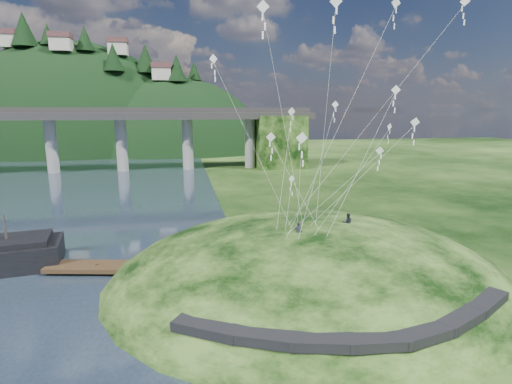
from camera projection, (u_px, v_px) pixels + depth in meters
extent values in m
plane|color=black|center=(220.00, 295.00, 31.56)|extent=(320.00, 320.00, 0.00)
ellipsoid|color=black|center=(309.00, 293.00, 35.23)|extent=(36.00, 32.00, 13.00)
cube|color=black|center=(208.00, 327.00, 23.18)|extent=(4.32, 3.62, 0.71)
cube|color=black|center=(264.00, 336.00, 22.12)|extent=(4.10, 2.97, 0.61)
cube|color=black|center=(321.00, 341.00, 21.70)|extent=(3.85, 2.37, 0.62)
cube|color=black|center=(376.00, 340.00, 21.82)|extent=(3.62, 1.83, 0.66)
cube|color=black|center=(424.00, 333.00, 22.55)|extent=(3.82, 2.27, 0.68)
cube|color=black|center=(460.00, 318.00, 23.99)|extent=(4.11, 2.97, 0.71)
cube|color=black|center=(485.00, 301.00, 26.02)|extent=(4.26, 3.43, 0.66)
cylinder|color=gray|center=(51.00, 145.00, 91.85)|extent=(2.60, 2.60, 13.00)
cylinder|color=gray|center=(122.00, 144.00, 94.65)|extent=(2.60, 2.60, 13.00)
cylinder|color=gray|center=(188.00, 143.00, 97.45)|extent=(2.60, 2.60, 13.00)
cylinder|color=gray|center=(250.00, 142.00, 100.26)|extent=(2.60, 2.60, 13.00)
cube|color=black|center=(279.00, 142.00, 101.61)|extent=(12.00, 11.00, 13.00)
ellipsoid|color=black|center=(79.00, 166.00, 146.83)|extent=(96.00, 68.00, 88.00)
ellipsoid|color=black|center=(176.00, 178.00, 146.26)|extent=(76.00, 56.00, 72.00)
cone|color=black|center=(23.00, 29.00, 124.98)|extent=(8.01, 8.01, 10.54)
cone|color=black|center=(47.00, 34.00, 125.98)|extent=(4.97, 4.97, 6.54)
cone|color=black|center=(85.00, 38.00, 126.35)|extent=(5.83, 5.83, 7.67)
cone|color=black|center=(113.00, 57.00, 124.42)|extent=(6.47, 6.47, 8.51)
cone|color=black|center=(145.00, 58.00, 132.61)|extent=(7.13, 7.13, 9.38)
cone|color=black|center=(177.00, 68.00, 130.34)|extent=(6.56, 6.56, 8.63)
cone|color=black|center=(194.00, 71.00, 136.83)|extent=(4.88, 4.88, 6.42)
cube|color=beige|center=(11.00, 41.00, 127.95)|extent=(6.00, 5.00, 4.00)
cube|color=brown|center=(10.00, 32.00, 127.41)|extent=(6.40, 5.40, 1.60)
cube|color=beige|center=(61.00, 45.00, 123.67)|extent=(6.00, 5.00, 4.00)
cube|color=brown|center=(60.00, 35.00, 123.13)|extent=(6.40, 5.40, 1.60)
cube|color=beige|center=(118.00, 49.00, 132.36)|extent=(6.00, 5.00, 4.00)
cube|color=brown|center=(117.00, 41.00, 131.82)|extent=(6.40, 5.40, 1.60)
cube|color=beige|center=(162.00, 74.00, 130.79)|extent=(6.00, 5.00, 4.00)
cube|color=brown|center=(161.00, 66.00, 130.24)|extent=(6.40, 5.40, 1.60)
cube|color=black|center=(18.00, 241.00, 36.79)|extent=(6.00, 5.26, 0.53)
cylinder|color=#2D2B2B|center=(5.00, 229.00, 36.25)|extent=(0.21, 0.21, 2.67)
cube|color=#352415|center=(135.00, 267.00, 36.00)|extent=(15.96, 5.54, 0.39)
cylinder|color=#352415|center=(61.00, 269.00, 36.14)|extent=(0.34, 0.34, 1.13)
cylinder|color=#352415|center=(98.00, 270.00, 36.10)|extent=(0.34, 0.34, 1.13)
cylinder|color=#352415|center=(135.00, 270.00, 36.06)|extent=(0.34, 0.34, 1.13)
cylinder|color=#352415|center=(172.00, 270.00, 36.02)|extent=(0.34, 0.34, 1.13)
cylinder|color=#352415|center=(209.00, 270.00, 35.97)|extent=(0.34, 0.34, 1.13)
imported|color=#242630|center=(298.00, 222.00, 31.40)|extent=(0.71, 0.57, 1.69)
imported|color=#242630|center=(348.00, 213.00, 34.17)|extent=(0.94, 0.81, 1.66)
cube|color=white|center=(465.00, 1.00, 28.71)|extent=(0.55, 0.43, 0.65)
cube|color=white|center=(464.00, 8.00, 28.80)|extent=(0.09, 0.05, 0.39)
cube|color=white|center=(464.00, 15.00, 28.90)|extent=(0.09, 0.05, 0.39)
cube|color=white|center=(463.00, 22.00, 28.99)|extent=(0.09, 0.05, 0.39)
cube|color=white|center=(335.00, 104.00, 37.48)|extent=(0.68, 0.15, 0.68)
cube|color=white|center=(335.00, 110.00, 37.58)|extent=(0.09, 0.03, 0.39)
cube|color=white|center=(335.00, 115.00, 37.68)|extent=(0.09, 0.03, 0.39)
cube|color=white|center=(335.00, 120.00, 37.77)|extent=(0.09, 0.03, 0.39)
cube|color=white|center=(292.00, 112.00, 40.91)|extent=(0.83, 0.34, 0.85)
cube|color=white|center=(291.00, 118.00, 41.03)|extent=(0.11, 0.08, 0.50)
cube|color=white|center=(291.00, 124.00, 41.15)|extent=(0.11, 0.08, 0.50)
cube|color=white|center=(291.00, 130.00, 41.28)|extent=(0.11, 0.08, 0.50)
cube|color=white|center=(263.00, 7.00, 27.13)|extent=(0.85, 0.29, 0.87)
cube|color=white|center=(263.00, 16.00, 27.25)|extent=(0.11, 0.03, 0.51)
cube|color=white|center=(263.00, 26.00, 27.38)|extent=(0.11, 0.03, 0.51)
cube|color=white|center=(263.00, 36.00, 27.51)|extent=(0.11, 0.03, 0.51)
cube|color=white|center=(396.00, 90.00, 33.30)|extent=(0.58, 0.59, 0.78)
cube|color=white|center=(395.00, 97.00, 33.41)|extent=(0.09, 0.07, 0.45)
cube|color=white|center=(395.00, 103.00, 33.52)|extent=(0.09, 0.07, 0.45)
cube|color=white|center=(394.00, 110.00, 33.63)|extent=(0.09, 0.07, 0.45)
cube|color=white|center=(380.00, 151.00, 40.84)|extent=(0.85, 0.26, 0.84)
cube|color=white|center=(379.00, 157.00, 40.96)|extent=(0.11, 0.03, 0.50)
cube|color=white|center=(379.00, 162.00, 41.09)|extent=(0.11, 0.03, 0.50)
cube|color=white|center=(379.00, 168.00, 41.21)|extent=(0.11, 0.03, 0.50)
cube|color=white|center=(415.00, 122.00, 32.05)|extent=(0.78, 0.27, 0.76)
cube|color=white|center=(415.00, 129.00, 32.16)|extent=(0.10, 0.04, 0.45)
cube|color=white|center=(414.00, 136.00, 32.27)|extent=(0.10, 0.04, 0.45)
cube|color=white|center=(413.00, 143.00, 32.38)|extent=(0.10, 0.04, 0.45)
cube|color=white|center=(336.00, 1.00, 25.10)|extent=(0.73, 0.37, 0.77)
cube|color=white|center=(336.00, 11.00, 25.21)|extent=(0.10, 0.04, 0.46)
cube|color=white|center=(335.00, 20.00, 25.33)|extent=(0.10, 0.04, 0.46)
cube|color=white|center=(335.00, 30.00, 25.44)|extent=(0.10, 0.04, 0.46)
cube|color=white|center=(396.00, 3.00, 30.47)|extent=(0.77, 0.28, 0.75)
cube|color=white|center=(396.00, 11.00, 30.58)|extent=(0.10, 0.06, 0.45)
cube|color=white|center=(395.00, 18.00, 30.69)|extent=(0.10, 0.06, 0.45)
cube|color=white|center=(395.00, 26.00, 30.80)|extent=(0.10, 0.06, 0.45)
cube|color=white|center=(302.00, 138.00, 25.44)|extent=(0.77, 0.20, 0.76)
cube|color=white|center=(302.00, 147.00, 25.55)|extent=(0.10, 0.05, 0.45)
cube|color=white|center=(301.00, 155.00, 25.66)|extent=(0.10, 0.05, 0.45)
cube|color=white|center=(301.00, 163.00, 25.77)|extent=(0.10, 0.05, 0.45)
cube|color=white|center=(292.00, 179.00, 38.11)|extent=(0.65, 0.34, 0.70)
cube|color=white|center=(292.00, 184.00, 38.21)|extent=(0.08, 0.07, 0.41)
cube|color=white|center=(292.00, 189.00, 38.31)|extent=(0.08, 0.07, 0.41)
cube|color=white|center=(291.00, 194.00, 38.41)|extent=(0.08, 0.07, 0.41)
cube|color=white|center=(390.00, 127.00, 38.84)|extent=(0.62, 0.32, 0.67)
cube|color=white|center=(389.00, 132.00, 38.94)|extent=(0.08, 0.06, 0.39)
cube|color=white|center=(389.00, 137.00, 39.04)|extent=(0.08, 0.06, 0.39)
cube|color=white|center=(389.00, 142.00, 39.13)|extent=(0.08, 0.06, 0.39)
cube|color=white|center=(213.00, 59.00, 29.42)|extent=(0.59, 0.40, 0.67)
cube|color=white|center=(213.00, 66.00, 29.52)|extent=(0.09, 0.05, 0.39)
cube|color=white|center=(214.00, 72.00, 29.61)|extent=(0.09, 0.05, 0.39)
cube|color=white|center=(214.00, 79.00, 29.71)|extent=(0.09, 0.05, 0.39)
cube|color=white|center=(271.00, 137.00, 34.53)|extent=(0.85, 0.24, 0.83)
cube|color=white|center=(271.00, 144.00, 34.65)|extent=(0.11, 0.06, 0.49)
cube|color=white|center=(271.00, 151.00, 34.77)|extent=(0.11, 0.06, 0.49)
cube|color=white|center=(271.00, 158.00, 34.90)|extent=(0.11, 0.06, 0.49)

